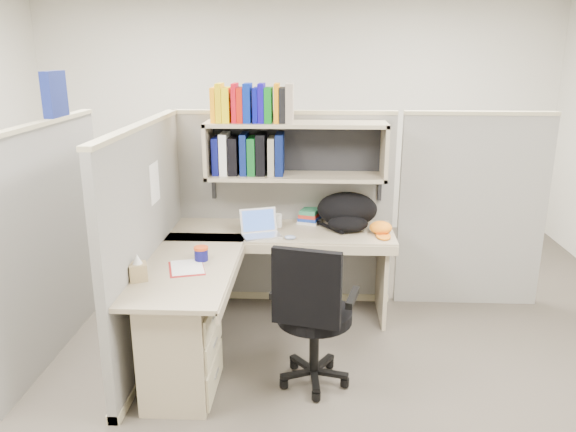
# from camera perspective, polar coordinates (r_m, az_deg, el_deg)

# --- Properties ---
(ground) EXTENTS (6.00, 6.00, 0.00)m
(ground) POSITION_cam_1_polar(r_m,az_deg,el_deg) (4.18, -1.03, -13.45)
(ground) COLOR #38312B
(ground) RESTS_ON ground
(room_shell) EXTENTS (6.00, 6.00, 6.00)m
(room_shell) POSITION_cam_1_polar(r_m,az_deg,el_deg) (3.66, -1.16, 9.13)
(room_shell) COLOR beige
(room_shell) RESTS_ON ground
(cubicle) EXTENTS (3.79, 1.84, 1.95)m
(cubicle) POSITION_cam_1_polar(r_m,az_deg,el_deg) (4.28, -5.61, 0.41)
(cubicle) COLOR slate
(cubicle) RESTS_ON ground
(desk) EXTENTS (1.74, 1.75, 0.73)m
(desk) POSITION_cam_1_polar(r_m,az_deg,el_deg) (3.77, -7.63, -9.57)
(desk) COLOR gray
(desk) RESTS_ON ground
(laptop) EXTENTS (0.36, 0.36, 0.20)m
(laptop) POSITION_cam_1_polar(r_m,az_deg,el_deg) (4.24, -2.73, -0.78)
(laptop) COLOR silver
(laptop) RESTS_ON desk
(backpack) EXTENTS (0.57, 0.50, 0.28)m
(backpack) POSITION_cam_1_polar(r_m,az_deg,el_deg) (4.43, 6.07, 0.46)
(backpack) COLOR black
(backpack) RESTS_ON desk
(orange_cap) EXTENTS (0.20, 0.22, 0.10)m
(orange_cap) POSITION_cam_1_polar(r_m,az_deg,el_deg) (4.38, 9.40, -1.17)
(orange_cap) COLOR orange
(orange_cap) RESTS_ON desk
(snack_canister) EXTENTS (0.10, 0.10, 0.09)m
(snack_canister) POSITION_cam_1_polar(r_m,az_deg,el_deg) (3.82, -8.81, -3.77)
(snack_canister) COLOR #100F59
(snack_canister) RESTS_ON desk
(tissue_box) EXTENTS (0.14, 0.14, 0.17)m
(tissue_box) POSITION_cam_1_polar(r_m,az_deg,el_deg) (3.57, -15.02, -5.03)
(tissue_box) COLOR tan
(tissue_box) RESTS_ON desk
(mouse) EXTENTS (0.09, 0.07, 0.03)m
(mouse) POSITION_cam_1_polar(r_m,az_deg,el_deg) (4.19, 0.22, -2.18)
(mouse) COLOR #7B8BAF
(mouse) RESTS_ON desk
(paper_cup) EXTENTS (0.09, 0.09, 0.10)m
(paper_cup) POSITION_cam_1_polar(r_m,az_deg,el_deg) (4.48, -1.07, -0.46)
(paper_cup) COLOR white
(paper_cup) RESTS_ON desk
(book_stack) EXTENTS (0.22, 0.26, 0.11)m
(book_stack) POSITION_cam_1_polar(r_m,az_deg,el_deg) (4.61, 2.26, 0.06)
(book_stack) COLOR slate
(book_stack) RESTS_ON desk
(loose_paper) EXTENTS (0.27, 0.32, 0.00)m
(loose_paper) POSITION_cam_1_polar(r_m,az_deg,el_deg) (3.73, -10.20, -5.12)
(loose_paper) COLOR silver
(loose_paper) RESTS_ON desk
(task_chair) EXTENTS (0.56, 0.52, 1.00)m
(task_chair) POSITION_cam_1_polar(r_m,az_deg,el_deg) (3.62, 2.52, -12.21)
(task_chair) COLOR black
(task_chair) RESTS_ON ground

